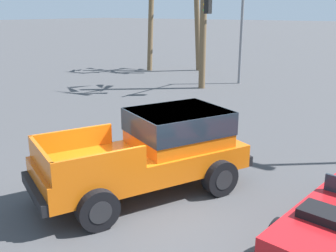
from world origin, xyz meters
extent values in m
plane|color=#424244|center=(0.00, 0.00, 0.00)|extent=(320.00, 320.00, 0.00)
cube|color=orange|center=(-0.31, 0.17, 0.76)|extent=(3.69, 5.18, 0.56)
cube|color=orange|center=(0.08, 1.05, 1.46)|extent=(2.47, 2.65, 0.85)
cube|color=#1E2833|center=(0.08, 1.05, 1.62)|extent=(2.52, 2.70, 0.54)
cube|color=orange|center=(-1.69, -0.70, 1.28)|extent=(0.85, 1.80, 0.48)
cube|color=orange|center=(-0.01, -1.43, 1.28)|extent=(0.85, 1.80, 0.48)
cube|color=orange|center=(-1.22, -1.91, 1.28)|extent=(1.72, 0.81, 0.48)
cube|color=black|center=(0.68, 2.42, 0.60)|extent=(1.78, 0.90, 0.24)
cube|color=black|center=(-1.30, -2.08, 0.60)|extent=(1.78, 0.90, 0.24)
cylinder|color=black|center=(-0.62, 1.94, 0.42)|extent=(0.65, 0.91, 0.84)
cylinder|color=#232326|center=(-0.62, 1.94, 0.42)|extent=(0.51, 0.57, 0.46)
cylinder|color=black|center=(1.20, 1.14, 0.42)|extent=(0.65, 0.91, 0.84)
cylinder|color=#232326|center=(1.20, 1.14, 0.42)|extent=(0.51, 0.57, 0.46)
cylinder|color=black|center=(-1.82, -0.80, 0.42)|extent=(0.65, 0.91, 0.84)
cylinder|color=#232326|center=(-1.82, -0.80, 0.42)|extent=(0.51, 0.57, 0.46)
cylinder|color=black|center=(0.00, -1.60, 0.42)|extent=(0.65, 0.91, 0.84)
cylinder|color=#232326|center=(0.00, -1.60, 0.42)|extent=(0.51, 0.57, 0.46)
cylinder|color=black|center=(3.45, 2.20, 0.33)|extent=(0.29, 0.68, 0.66)
cylinder|color=#9E9EA3|center=(3.45, 2.20, 0.33)|extent=(0.27, 0.38, 0.36)
cylinder|color=black|center=(3.18, -0.32, 0.33)|extent=(0.29, 0.68, 0.66)
cylinder|color=#9E9EA3|center=(3.18, -0.32, 0.33)|extent=(0.27, 0.38, 0.36)
cylinder|color=slate|center=(-4.95, 14.68, 2.59)|extent=(0.16, 0.16, 5.18)
cube|color=black|center=(-4.95, 10.85, 4.43)|extent=(0.26, 0.34, 0.90)
sphere|color=orange|center=(-5.10, 10.85, 4.43)|extent=(0.20, 0.20, 0.20)
sphere|color=green|center=(-5.10, 10.85, 4.16)|extent=(0.20, 0.20, 0.20)
cylinder|color=brown|center=(-5.96, 12.13, 4.08)|extent=(0.36, 0.39, 8.17)
cylinder|color=brown|center=(-9.64, 17.44, 3.46)|extent=(0.36, 1.02, 6.92)
cylinder|color=brown|center=(-12.47, 15.84, 3.04)|extent=(0.36, 0.74, 6.08)
camera|label=1|loc=(5.16, -6.36, 4.15)|focal=42.00mm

